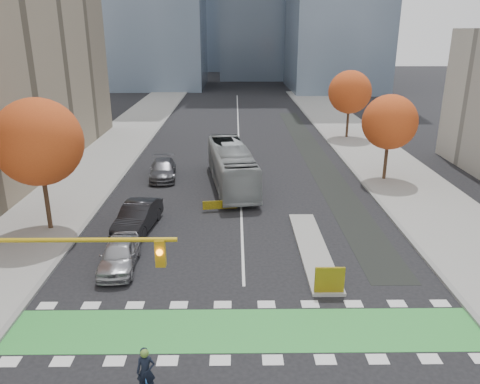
{
  "coord_description": "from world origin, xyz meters",
  "views": [
    {
      "loc": [
        -0.4,
        -15.07,
        11.89
      ],
      "look_at": [
        -0.13,
        10.45,
        3.0
      ],
      "focal_mm": 35.0,
      "sensor_mm": 36.0,
      "label": 1
    }
  ],
  "objects_px": {
    "tree_west": "(38,142)",
    "parked_car_c": "(163,169)",
    "bus": "(232,166)",
    "hazard_board": "(330,280)",
    "tree_east_far": "(350,92)",
    "tree_east_near": "(390,122)",
    "parked_car_b": "(138,217)",
    "parked_car_a": "(119,254)",
    "traffic_signal_west": "(19,268)"
  },
  "relations": [
    {
      "from": "tree_west",
      "to": "parked_car_c",
      "type": "distance_m",
      "value": 13.03
    },
    {
      "from": "tree_west",
      "to": "bus",
      "type": "distance_m",
      "value": 14.8
    },
    {
      "from": "hazard_board",
      "to": "tree_west",
      "type": "distance_m",
      "value": 18.44
    },
    {
      "from": "bus",
      "to": "tree_east_far",
      "type": "bearing_deg",
      "value": 44.76
    },
    {
      "from": "tree_east_near",
      "to": "bus",
      "type": "relative_size",
      "value": 0.61
    },
    {
      "from": "tree_east_far",
      "to": "bus",
      "type": "xyz_separation_m",
      "value": [
        -13.19,
        -17.33,
        -3.62
      ]
    },
    {
      "from": "bus",
      "to": "parked_car_b",
      "type": "xyz_separation_m",
      "value": [
        -5.81,
        -8.64,
        -0.77
      ]
    },
    {
      "from": "tree_east_near",
      "to": "parked_car_b",
      "type": "relative_size",
      "value": 1.37
    },
    {
      "from": "hazard_board",
      "to": "tree_east_near",
      "type": "relative_size",
      "value": 0.2
    },
    {
      "from": "tree_east_far",
      "to": "parked_car_c",
      "type": "height_order",
      "value": "tree_east_far"
    },
    {
      "from": "tree_east_near",
      "to": "parked_car_a",
      "type": "height_order",
      "value": "tree_east_near"
    },
    {
      "from": "bus",
      "to": "parked_car_c",
      "type": "distance_m",
      "value": 6.24
    },
    {
      "from": "tree_east_near",
      "to": "parked_car_c",
      "type": "height_order",
      "value": "tree_east_near"
    },
    {
      "from": "tree_east_near",
      "to": "bus",
      "type": "height_order",
      "value": "tree_east_near"
    },
    {
      "from": "tree_west",
      "to": "tree_east_near",
      "type": "height_order",
      "value": "tree_west"
    },
    {
      "from": "traffic_signal_west",
      "to": "parked_car_c",
      "type": "height_order",
      "value": "traffic_signal_west"
    },
    {
      "from": "tree_west",
      "to": "tree_east_far",
      "type": "bearing_deg",
      "value": 46.7
    },
    {
      "from": "tree_east_far",
      "to": "parked_car_b",
      "type": "xyz_separation_m",
      "value": [
        -19.0,
        -25.98,
        -4.39
      ]
    },
    {
      "from": "traffic_signal_west",
      "to": "parked_car_a",
      "type": "bearing_deg",
      "value": 79.26
    },
    {
      "from": "tree_west",
      "to": "traffic_signal_west",
      "type": "height_order",
      "value": "tree_west"
    },
    {
      "from": "tree_east_far",
      "to": "parked_car_a",
      "type": "distance_m",
      "value": 36.61
    },
    {
      "from": "traffic_signal_west",
      "to": "parked_car_a",
      "type": "xyz_separation_m",
      "value": [
        1.43,
        7.53,
        -3.27
      ]
    },
    {
      "from": "tree_west",
      "to": "traffic_signal_west",
      "type": "bearing_deg",
      "value": -71.98
    },
    {
      "from": "hazard_board",
      "to": "tree_east_far",
      "type": "bearing_deg",
      "value": 75.88
    },
    {
      "from": "hazard_board",
      "to": "parked_car_c",
      "type": "bearing_deg",
      "value": 119.49
    },
    {
      "from": "traffic_signal_west",
      "to": "tree_west",
      "type": "bearing_deg",
      "value": 108.02
    },
    {
      "from": "tree_east_far",
      "to": "parked_car_a",
      "type": "relative_size",
      "value": 1.7
    },
    {
      "from": "tree_west",
      "to": "parked_car_b",
      "type": "bearing_deg",
      "value": 0.25
    },
    {
      "from": "tree_east_near",
      "to": "traffic_signal_west",
      "type": "distance_m",
      "value": 30.08
    },
    {
      "from": "hazard_board",
      "to": "traffic_signal_west",
      "type": "distance_m",
      "value": 13.23
    },
    {
      "from": "tree_east_far",
      "to": "parked_car_c",
      "type": "distance_m",
      "value": 24.76
    },
    {
      "from": "tree_east_far",
      "to": "parked_car_a",
      "type": "bearing_deg",
      "value": -121.52
    },
    {
      "from": "tree_west",
      "to": "hazard_board",
      "type": "bearing_deg",
      "value": -25.99
    },
    {
      "from": "tree_east_far",
      "to": "tree_west",
      "type": "bearing_deg",
      "value": -133.3
    },
    {
      "from": "tree_east_near",
      "to": "parked_car_a",
      "type": "distance_m",
      "value": 24.15
    },
    {
      "from": "parked_car_c",
      "to": "tree_east_near",
      "type": "bearing_deg",
      "value": -8.0
    },
    {
      "from": "tree_west",
      "to": "parked_car_a",
      "type": "xyz_separation_m",
      "value": [
        5.5,
        -4.98,
        -4.85
      ]
    },
    {
      "from": "tree_west",
      "to": "tree_east_far",
      "type": "relative_size",
      "value": 1.08
    },
    {
      "from": "tree_east_near",
      "to": "parked_car_c",
      "type": "distance_m",
      "value": 18.97
    },
    {
      "from": "tree_east_near",
      "to": "traffic_signal_west",
      "type": "height_order",
      "value": "tree_east_near"
    },
    {
      "from": "traffic_signal_west",
      "to": "parked_car_a",
      "type": "height_order",
      "value": "traffic_signal_west"
    },
    {
      "from": "parked_car_a",
      "to": "parked_car_b",
      "type": "distance_m",
      "value": 5.0
    },
    {
      "from": "hazard_board",
      "to": "bus",
      "type": "relative_size",
      "value": 0.12
    },
    {
      "from": "traffic_signal_west",
      "to": "parked_car_c",
      "type": "xyz_separation_m",
      "value": [
        1.43,
        23.28,
        -3.28
      ]
    },
    {
      "from": "parked_car_a",
      "to": "traffic_signal_west",
      "type": "bearing_deg",
      "value": -103.86
    },
    {
      "from": "parked_car_b",
      "to": "tree_west",
      "type": "bearing_deg",
      "value": -171.91
    },
    {
      "from": "tree_west",
      "to": "traffic_signal_west",
      "type": "relative_size",
      "value": 0.96
    },
    {
      "from": "traffic_signal_west",
      "to": "tree_east_far",
      "type": "bearing_deg",
      "value": 62.05
    },
    {
      "from": "tree_west",
      "to": "tree_east_far",
      "type": "distance_m",
      "value": 35.73
    },
    {
      "from": "bus",
      "to": "traffic_signal_west",
      "type": "bearing_deg",
      "value": -116.84
    }
  ]
}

